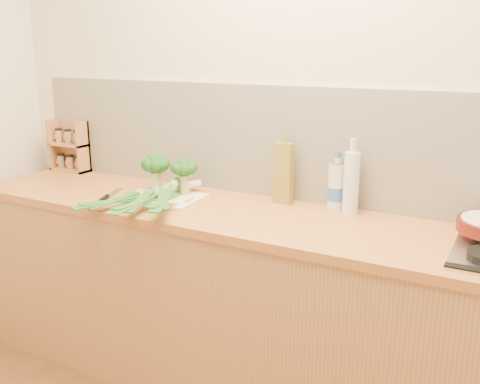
% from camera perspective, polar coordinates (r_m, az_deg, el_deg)
% --- Properties ---
extents(room_shell, '(3.50, 3.50, 3.50)m').
position_cam_1_polar(room_shell, '(2.52, 6.68, 5.00)').
color(room_shell, beige).
rests_on(room_shell, ground).
extents(counter, '(3.20, 0.62, 0.90)m').
position_cam_1_polar(counter, '(2.50, 3.58, -12.52)').
color(counter, '#B07449').
rests_on(counter, ground).
extents(chopping_board, '(0.40, 0.31, 0.01)m').
position_cam_1_polar(chopping_board, '(2.62, -8.32, -0.60)').
color(chopping_board, silver).
rests_on(chopping_board, counter).
extents(broccoli_left, '(0.14, 0.15, 0.20)m').
position_cam_1_polar(broccoli_left, '(2.70, -9.00, 2.90)').
color(broccoli_left, '#A1AC64').
rests_on(broccoli_left, chopping_board).
extents(broccoli_right, '(0.13, 0.13, 0.18)m').
position_cam_1_polar(broccoli_right, '(2.62, -6.00, 2.47)').
color(broccoli_right, '#A1AC64').
rests_on(broccoli_right, chopping_board).
extents(leek_front, '(0.28, 0.66, 0.04)m').
position_cam_1_polar(leek_front, '(2.61, -9.06, -0.05)').
color(leek_front, white).
rests_on(leek_front, chopping_board).
extents(leek_mid, '(0.14, 0.63, 0.04)m').
position_cam_1_polar(leek_mid, '(2.54, -8.53, -0.02)').
color(leek_mid, white).
rests_on(leek_mid, chopping_board).
extents(leek_back, '(0.30, 0.57, 0.04)m').
position_cam_1_polar(leek_back, '(2.51, -7.46, 0.27)').
color(leek_back, white).
rests_on(leek_back, chopping_board).
extents(chefs_knife, '(0.14, 0.30, 0.02)m').
position_cam_1_polar(chefs_knife, '(2.65, -14.16, -0.62)').
color(chefs_knife, silver).
rests_on(chefs_knife, counter).
extents(spice_rack, '(0.25, 0.10, 0.30)m').
position_cam_1_polar(spice_rack, '(3.32, -17.61, 4.42)').
color(spice_rack, '#B67A4E').
rests_on(spice_rack, counter).
extents(oil_tin, '(0.08, 0.05, 0.32)m').
position_cam_1_polar(oil_tin, '(2.50, 4.69, 2.04)').
color(oil_tin, olive).
rests_on(oil_tin, counter).
extents(glass_bottle, '(0.07, 0.07, 0.33)m').
position_cam_1_polar(glass_bottle, '(2.38, 11.78, 1.06)').
color(glass_bottle, silver).
rests_on(glass_bottle, counter).
extents(amber_bottle, '(0.06, 0.06, 0.27)m').
position_cam_1_polar(amber_bottle, '(2.43, 10.24, 0.71)').
color(amber_bottle, brown).
rests_on(amber_bottle, counter).
extents(water_bottle, '(0.08, 0.08, 0.24)m').
position_cam_1_polar(water_bottle, '(2.44, 10.22, 0.42)').
color(water_bottle, silver).
rests_on(water_bottle, counter).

